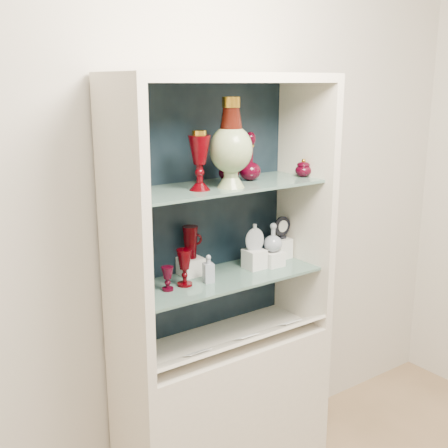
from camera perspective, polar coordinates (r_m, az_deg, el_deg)
wall_back at (r=2.61m, az=-2.82°, el=3.10°), size 3.50×0.02×2.80m
cabinet_base at (r=2.83m, az=0.00°, el=-18.50°), size 1.00×0.40×0.75m
cabinet_back_panel at (r=2.60m, az=-2.44°, el=1.37°), size 0.98×0.02×1.15m
cabinet_side_left at (r=2.21m, az=-10.17°, el=-1.15°), size 0.04×0.40×1.15m
cabinet_side_right at (r=2.75m, az=8.18°, el=1.94°), size 0.04×0.40×1.15m
cabinet_top_cap at (r=2.38m, az=0.00°, el=14.65°), size 1.00×0.40×0.04m
shelf_lower at (r=2.54m, az=-0.26°, el=-5.51°), size 0.92×0.34×0.01m
shelf_upper at (r=2.43m, az=-0.27°, el=3.84°), size 0.92×0.34×0.01m
label_ledge at (r=2.55m, az=1.47°, el=-11.91°), size 0.92×0.17×0.09m
label_card_0 at (r=2.72m, az=6.67°, el=-9.91°), size 0.10×0.06×0.03m
label_card_1 at (r=2.43m, az=-2.86°, el=-12.94°), size 0.10×0.06×0.03m
label_card_2 at (r=2.57m, az=2.27°, el=-11.35°), size 0.10×0.06×0.03m
label_card_3 at (r=2.43m, az=-2.65°, el=-12.88°), size 0.10×0.06×0.03m
pedestal_lamp_left at (r=2.23m, az=-9.23°, el=6.28°), size 0.13×0.13×0.26m
pedestal_lamp_right at (r=2.30m, az=-2.51°, el=6.45°), size 0.11×0.11×0.24m
enamel_urn at (r=2.35m, az=0.71°, el=8.24°), size 0.21×0.21×0.37m
ruby_decanter_a at (r=2.50m, az=0.50°, el=7.01°), size 0.12×0.12×0.24m
ruby_decanter_b at (r=2.54m, az=2.67°, el=7.03°), size 0.13×0.13×0.23m
lidded_bowl at (r=2.67m, az=8.06°, el=5.70°), size 0.09×0.09×0.09m
cobalt_goblet at (r=2.36m, az=-8.75°, el=-5.01°), size 0.08×0.08×0.17m
ruby_goblet_tall at (r=2.42m, az=-4.04°, el=-4.45°), size 0.09×0.09×0.16m
ruby_goblet_small at (r=2.38m, az=-5.76°, el=-5.55°), size 0.05×0.05×0.10m
riser_ruby_pitcher at (r=2.56m, az=-3.40°, el=-4.30°), size 0.10×0.10×0.08m
ruby_pitcher at (r=2.53m, az=-3.44°, el=-1.86°), size 0.11×0.08×0.15m
clear_square_bottle at (r=2.46m, az=-1.59°, el=-4.54°), size 0.05×0.05×0.13m
riser_flat_flask at (r=2.65m, az=3.10°, el=-3.56°), size 0.09×0.09×0.09m
flat_flask at (r=2.62m, az=3.13°, el=-1.28°), size 0.10×0.06×0.13m
riser_clear_round_decanter at (r=2.69m, az=4.95°, el=-3.52°), size 0.09×0.09×0.07m
clear_round_decanter at (r=2.66m, az=5.00°, el=-1.43°), size 0.10×0.10×0.13m
riser_cameo_medallion at (r=2.81m, az=5.87°, el=-2.44°), size 0.08×0.08×0.10m
cameo_medallion at (r=2.78m, az=5.93°, el=-0.31°), size 0.10×0.04×0.12m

